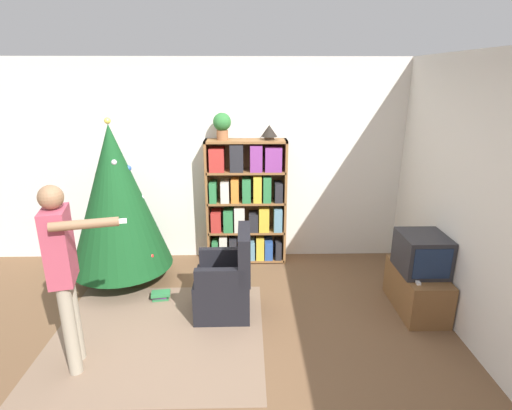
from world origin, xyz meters
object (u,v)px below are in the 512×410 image
christmas_tree (116,198)px  armchair (226,284)px  bookshelf (246,203)px  table_lamp (269,131)px  television (422,253)px  standing_person (63,265)px  potted_plant (222,124)px

christmas_tree → armchair: (1.27, -0.69, -0.73)m
bookshelf → table_lamp: size_ratio=8.13×
bookshelf → christmas_tree: 1.59m
television → christmas_tree: 3.37m
standing_person → potted_plant: (1.16, 2.03, 0.86)m
christmas_tree → bookshelf: bearing=20.3°
potted_plant → table_lamp: 0.58m
television → armchair: armchair is taller
television → potted_plant: (-2.08, 1.23, 1.17)m
bookshelf → table_lamp: bearing=1.5°
potted_plant → standing_person: bearing=-119.7°
television → potted_plant: potted_plant is taller
bookshelf → potted_plant: bearing=178.5°
potted_plant → table_lamp: (0.57, 0.00, -0.09)m
armchair → table_lamp: bearing=157.9°
television → table_lamp: 2.23m
table_lamp → christmas_tree: bearing=-162.6°
bookshelf → table_lamp: (0.29, 0.01, 0.92)m
standing_person → table_lamp: bearing=125.7°
armchair → potted_plant: potted_plant is taller
television → christmas_tree: bearing=168.2°
bookshelf → christmas_tree: bearing=-159.7°
bookshelf → armchair: size_ratio=1.77×
television → potted_plant: size_ratio=1.51×
armchair → potted_plant: size_ratio=2.80×
table_lamp → television: bearing=-39.3°
christmas_tree → armchair: size_ratio=2.12×
armchair → potted_plant: bearing=-176.8°
bookshelf → standing_person: bearing=-125.6°
bookshelf → television: 2.18m
christmas_tree → standing_person: (0.03, -1.48, -0.10)m
standing_person → potted_plant: potted_plant is taller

